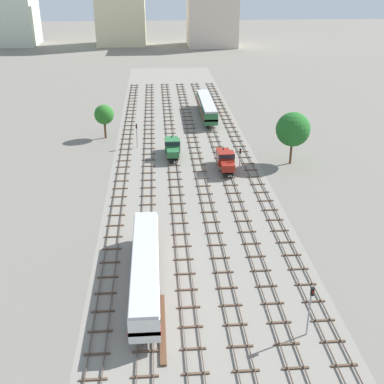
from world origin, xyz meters
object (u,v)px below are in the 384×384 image
(diesel_railcar_left_nearest, at_px, (146,267))
(diesel_railcar_centre_right_midfar, at_px, (207,106))
(shunter_loco_centre_left_mid, at_px, (172,146))
(shunter_loco_centre_right_near, at_px, (225,159))
(signal_post_nearest, at_px, (240,157))
(signal_post_mid, at_px, (137,132))
(signal_post_near, at_px, (310,305))

(diesel_railcar_left_nearest, distance_m, diesel_railcar_centre_right_midfar, 65.68)
(shunter_loco_centre_left_mid, bearing_deg, diesel_railcar_left_nearest, -96.25)
(shunter_loco_centre_right_near, distance_m, signal_post_nearest, 2.94)
(shunter_loco_centre_left_mid, distance_m, signal_post_nearest, 14.05)
(signal_post_nearest, distance_m, signal_post_mid, 22.60)
(diesel_railcar_left_nearest, xyz_separation_m, shunter_loco_centre_right_near, (13.07, 32.68, -0.59))
(signal_post_mid, bearing_deg, diesel_railcar_centre_right_midfar, 51.32)
(signal_post_near, bearing_deg, shunter_loco_centre_left_mid, 102.67)
(diesel_railcar_centre_right_midfar, xyz_separation_m, signal_post_mid, (-15.24, -19.04, 0.42))
(diesel_railcar_centre_right_midfar, relative_size, signal_post_nearest, 4.51)
(shunter_loco_centre_left_mid, relative_size, signal_post_near, 1.51)
(diesel_railcar_left_nearest, xyz_separation_m, signal_post_near, (15.24, -8.67, 0.94))
(shunter_loco_centre_right_near, relative_size, shunter_loco_centre_left_mid, 1.00)
(shunter_loco_centre_left_mid, height_order, signal_post_near, signal_post_near)
(diesel_railcar_left_nearest, xyz_separation_m, signal_post_nearest, (15.24, 30.94, 0.33))
(diesel_railcar_left_nearest, relative_size, shunter_loco_centre_right_near, 2.42)
(shunter_loco_centre_right_near, height_order, signal_post_near, signal_post_near)
(shunter_loco_centre_left_mid, xyz_separation_m, signal_post_nearest, (10.89, -8.83, 0.92))
(diesel_railcar_left_nearest, relative_size, diesel_railcar_centre_right_midfar, 1.00)
(signal_post_near, xyz_separation_m, signal_post_mid, (-17.42, 54.01, -0.52))
(diesel_railcar_centre_right_midfar, height_order, signal_post_mid, signal_post_mid)
(shunter_loco_centre_right_near, bearing_deg, diesel_railcar_left_nearest, -111.79)
(shunter_loco_centre_left_mid, xyz_separation_m, signal_post_mid, (-6.53, 5.56, 1.01))
(diesel_railcar_left_nearest, height_order, diesel_railcar_centre_right_midfar, same)
(diesel_railcar_centre_right_midfar, xyz_separation_m, signal_post_near, (2.18, -73.04, 0.94))
(signal_post_nearest, bearing_deg, signal_post_near, -90.00)
(shunter_loco_centre_right_near, bearing_deg, signal_post_nearest, -38.66)
(signal_post_near, height_order, signal_post_mid, signal_post_near)
(diesel_railcar_left_nearest, xyz_separation_m, diesel_railcar_centre_right_midfar, (13.07, 64.37, 0.00))
(signal_post_near, bearing_deg, signal_post_nearest, 90.00)
(diesel_railcar_left_nearest, height_order, signal_post_nearest, signal_post_nearest)
(signal_post_nearest, bearing_deg, signal_post_mid, 140.44)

